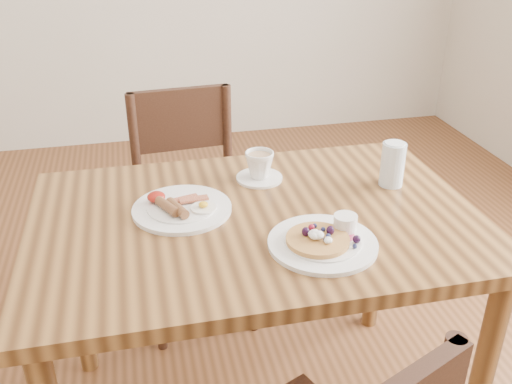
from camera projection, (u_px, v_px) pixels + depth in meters
dining_table at (256, 246)px, 1.58m from camera, size 1.20×0.80×0.75m
chair_far at (191, 197)px, 2.17m from camera, size 0.45×0.45×0.88m
pancake_plate at (324, 240)px, 1.39m from camera, size 0.27×0.27×0.06m
breakfast_plate at (180, 207)px, 1.55m from camera, size 0.27×0.27×0.04m
teacup_saucer at (259, 167)px, 1.71m from camera, size 0.14×0.14×0.09m
water_glass at (393, 164)px, 1.66m from camera, size 0.07×0.07×0.13m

